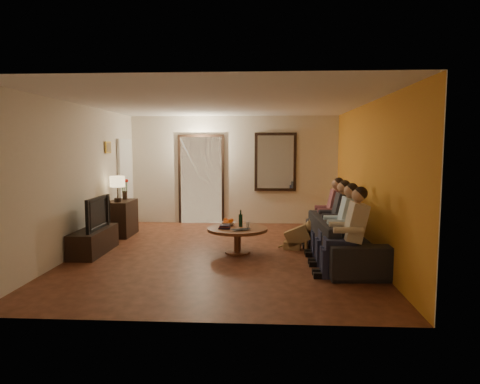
# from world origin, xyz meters

# --- Properties ---
(floor) EXTENTS (5.00, 6.00, 0.01)m
(floor) POSITION_xyz_m (0.00, 0.00, 0.00)
(floor) COLOR #411E11
(floor) RESTS_ON ground
(ceiling) EXTENTS (5.00, 6.00, 0.01)m
(ceiling) POSITION_xyz_m (0.00, 0.00, 2.60)
(ceiling) COLOR white
(ceiling) RESTS_ON back_wall
(back_wall) EXTENTS (5.00, 0.02, 2.60)m
(back_wall) POSITION_xyz_m (0.00, 3.00, 1.30)
(back_wall) COLOR beige
(back_wall) RESTS_ON floor
(front_wall) EXTENTS (5.00, 0.02, 2.60)m
(front_wall) POSITION_xyz_m (0.00, -3.00, 1.30)
(front_wall) COLOR beige
(front_wall) RESTS_ON floor
(left_wall) EXTENTS (0.02, 6.00, 2.60)m
(left_wall) POSITION_xyz_m (-2.50, 0.00, 1.30)
(left_wall) COLOR beige
(left_wall) RESTS_ON floor
(right_wall) EXTENTS (0.02, 6.00, 2.60)m
(right_wall) POSITION_xyz_m (2.50, 0.00, 1.30)
(right_wall) COLOR beige
(right_wall) RESTS_ON floor
(orange_accent) EXTENTS (0.01, 6.00, 2.60)m
(orange_accent) POSITION_xyz_m (2.49, 0.00, 1.30)
(orange_accent) COLOR gold
(orange_accent) RESTS_ON right_wall
(kitchen_doorway) EXTENTS (1.00, 0.06, 2.10)m
(kitchen_doorway) POSITION_xyz_m (-0.80, 2.98, 1.05)
(kitchen_doorway) COLOR #FFE0A5
(kitchen_doorway) RESTS_ON floor
(door_trim) EXTENTS (1.12, 0.04, 2.22)m
(door_trim) POSITION_xyz_m (-0.80, 2.97, 1.05)
(door_trim) COLOR black
(door_trim) RESTS_ON floor
(fridge_glimpse) EXTENTS (0.45, 0.03, 1.70)m
(fridge_glimpse) POSITION_xyz_m (-0.55, 2.98, 0.90)
(fridge_glimpse) COLOR silver
(fridge_glimpse) RESTS_ON floor
(mirror_frame) EXTENTS (1.00, 0.05, 1.40)m
(mirror_frame) POSITION_xyz_m (1.00, 2.96, 1.50)
(mirror_frame) COLOR black
(mirror_frame) RESTS_ON back_wall
(mirror_glass) EXTENTS (0.86, 0.02, 1.26)m
(mirror_glass) POSITION_xyz_m (1.00, 2.93, 1.50)
(mirror_glass) COLOR white
(mirror_glass) RESTS_ON back_wall
(white_door) EXTENTS (0.06, 0.85, 2.04)m
(white_door) POSITION_xyz_m (-2.46, 2.30, 1.02)
(white_door) COLOR white
(white_door) RESTS_ON floor
(framed_art) EXTENTS (0.03, 0.28, 0.24)m
(framed_art) POSITION_xyz_m (-2.47, 1.30, 1.85)
(framed_art) COLOR #B28C33
(framed_art) RESTS_ON left_wall
(art_canvas) EXTENTS (0.01, 0.22, 0.18)m
(art_canvas) POSITION_xyz_m (-2.46, 1.30, 1.85)
(art_canvas) COLOR brown
(art_canvas) RESTS_ON left_wall
(dresser) EXTENTS (0.45, 0.83, 0.74)m
(dresser) POSITION_xyz_m (-2.25, 1.38, 0.37)
(dresser) COLOR black
(dresser) RESTS_ON floor
(table_lamp) EXTENTS (0.30, 0.30, 0.54)m
(table_lamp) POSITION_xyz_m (-2.25, 1.16, 1.01)
(table_lamp) COLOR beige
(table_lamp) RESTS_ON dresser
(flower_vase) EXTENTS (0.14, 0.14, 0.44)m
(flower_vase) POSITION_xyz_m (-2.25, 1.60, 0.96)
(flower_vase) COLOR red
(flower_vase) RESTS_ON dresser
(tv_stand) EXTENTS (0.45, 1.28, 0.43)m
(tv_stand) POSITION_xyz_m (-2.25, -0.13, 0.21)
(tv_stand) COLOR black
(tv_stand) RESTS_ON floor
(tv) EXTENTS (0.99, 0.13, 0.57)m
(tv) POSITION_xyz_m (-2.25, -0.13, 0.71)
(tv) COLOR black
(tv) RESTS_ON tv_stand
(sofa) EXTENTS (2.47, 1.07, 0.71)m
(sofa) POSITION_xyz_m (2.07, -0.39, 0.35)
(sofa) COLOR black
(sofa) RESTS_ON floor
(person_a) EXTENTS (0.60, 0.40, 1.20)m
(person_a) POSITION_xyz_m (1.97, -1.29, 0.60)
(person_a) COLOR tan
(person_a) RESTS_ON sofa
(person_b) EXTENTS (0.60, 0.40, 1.20)m
(person_b) POSITION_xyz_m (1.97, -0.69, 0.60)
(person_b) COLOR tan
(person_b) RESTS_ON sofa
(person_c) EXTENTS (0.60, 0.40, 1.20)m
(person_c) POSITION_xyz_m (1.97, -0.09, 0.60)
(person_c) COLOR tan
(person_c) RESTS_ON sofa
(person_d) EXTENTS (0.60, 0.40, 1.20)m
(person_d) POSITION_xyz_m (1.97, 0.51, 0.60)
(person_d) COLOR tan
(person_d) RESTS_ON sofa
(dog) EXTENTS (0.60, 0.35, 0.56)m
(dog) POSITION_xyz_m (1.35, 0.32, 0.28)
(dog) COLOR olive
(dog) RESTS_ON floor
(coffee_table) EXTENTS (1.28, 1.28, 0.45)m
(coffee_table) POSITION_xyz_m (0.27, 0.02, 0.23)
(coffee_table) COLOR brown
(coffee_table) RESTS_ON floor
(bowl) EXTENTS (0.26, 0.26, 0.06)m
(bowl) POSITION_xyz_m (0.09, 0.24, 0.48)
(bowl) COLOR white
(bowl) RESTS_ON coffee_table
(oranges) EXTENTS (0.20, 0.20, 0.08)m
(oranges) POSITION_xyz_m (0.09, 0.24, 0.55)
(oranges) COLOR orange
(oranges) RESTS_ON bowl
(wine_bottle) EXTENTS (0.07, 0.07, 0.31)m
(wine_bottle) POSITION_xyz_m (0.32, 0.12, 0.60)
(wine_bottle) COLOR black
(wine_bottle) RESTS_ON coffee_table
(wine_glass) EXTENTS (0.06, 0.06, 0.10)m
(wine_glass) POSITION_xyz_m (0.45, 0.07, 0.50)
(wine_glass) COLOR silver
(wine_glass) RESTS_ON coffee_table
(book_stack) EXTENTS (0.20, 0.15, 0.07)m
(book_stack) POSITION_xyz_m (0.05, -0.08, 0.48)
(book_stack) COLOR black
(book_stack) RESTS_ON coffee_table
(laptop) EXTENTS (0.39, 0.34, 0.03)m
(laptop) POSITION_xyz_m (0.37, -0.26, 0.46)
(laptop) COLOR black
(laptop) RESTS_ON coffee_table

